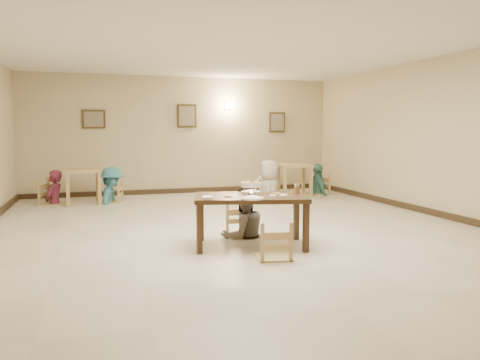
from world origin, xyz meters
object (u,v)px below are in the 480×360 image
object	(u,v)px
chair_near	(274,222)
bg_diner_c	(270,160)
chair_far	(242,206)
bg_chair_rl	(269,177)
bg_chair_lr	(112,183)
bg_chair_rr	(318,174)
main_table	(251,201)
main_diner	(244,187)
bg_chair_ll	(54,180)
bg_table_left	(83,175)
bg_diner_a	(53,170)
bg_diner_d	(318,164)
bg_table_right	(294,170)
bg_diner_b	(111,167)
curry_warmer	(251,185)
drink_glass	(297,189)

from	to	relation	value
chair_near	bg_diner_c	world-z (taller)	bg_diner_c
chair_far	bg_chair_rl	bearing A→B (deg)	63.13
bg_chair_lr	bg_chair_rr	distance (m)	5.09
main_table	bg_chair_rl	size ratio (longest dim) A/B	1.79
main_diner	bg_chair_ll	bearing A→B (deg)	-63.02
bg_table_left	bg_diner_a	distance (m)	0.63
chair_near	bg_diner_d	distance (m)	6.27
bg_table_left	bg_chair_lr	bearing A→B (deg)	-1.88
main_diner	bg_diner_a	world-z (taller)	main_diner
bg_chair_ll	bg_table_left	bearing A→B (deg)	-68.73
main_table	main_diner	xyz separation A→B (m)	(0.09, 0.62, 0.13)
chair_near	bg_table_right	world-z (taller)	chair_near
bg_table_right	bg_chair_rl	world-z (taller)	bg_chair_rl
chair_near	bg_diner_d	xyz separation A→B (m)	(3.28, 5.33, 0.32)
bg_diner_b	bg_diner_a	bearing A→B (deg)	102.09
bg_chair_ll	bg_diner_d	xyz separation A→B (m)	(6.31, -0.16, 0.24)
bg_table_left	bg_table_right	world-z (taller)	bg_table_right
curry_warmer	bg_chair_ll	xyz separation A→B (m)	(-2.97, 4.78, -0.32)
main_diner	bg_diner_c	xyz separation A→B (m)	(1.98, 4.13, 0.12)
chair_far	bg_diner_d	bearing A→B (deg)	49.68
bg_chair_lr	bg_diner_b	distance (m)	0.37
drink_glass	bg_chair_rr	bearing A→B (deg)	60.28
chair_near	drink_glass	bearing A→B (deg)	-124.31
curry_warmer	bg_table_right	world-z (taller)	curry_warmer
bg_chair_rr	bg_diner_c	bearing A→B (deg)	-100.05
drink_glass	bg_diner_c	distance (m)	5.01
bg_table_right	bg_chair_rr	bearing A→B (deg)	-2.38
curry_warmer	bg_diner_c	bearing A→B (deg)	66.45
bg_diner_b	bg_diner_d	size ratio (longest dim) A/B	1.04
curry_warmer	bg_diner_a	size ratio (longest dim) A/B	0.21
chair_far	drink_glass	bearing A→B (deg)	-52.17
bg_chair_rr	bg_chair_lr	bearing A→B (deg)	-97.06
curry_warmer	bg_chair_ll	distance (m)	5.64
chair_near	bg_chair_rl	world-z (taller)	bg_chair_rl
bg_chair_ll	bg_diner_c	xyz separation A→B (m)	(5.03, -0.06, 0.34)
main_table	bg_chair_rr	xyz separation A→B (m)	(3.36, 4.65, -0.13)
bg_chair_rl	chair_near	bearing A→B (deg)	174.87
bg_chair_lr	bg_diner_c	xyz separation A→B (m)	(3.80, -0.03, 0.45)
main_diner	bg_table_right	xyz separation A→B (m)	(2.63, 4.06, -0.12)
bg_table_left	bg_diner_b	xyz separation A→B (m)	(0.61, -0.02, 0.18)
drink_glass	bg_chair_lr	bearing A→B (deg)	116.34
main_table	bg_chair_ll	size ratio (longest dim) A/B	1.55
bg_diner_a	bg_diner_c	distance (m)	5.03
bg_diner_d	bg_diner_c	bearing A→B (deg)	86.58
main_table	bg_diner_a	world-z (taller)	bg_diner_a
bg_chair_lr	bg_diner_c	bearing A→B (deg)	106.71
main_diner	bg_diner_d	bearing A→B (deg)	-138.09
main_table	bg_chair_rl	world-z (taller)	bg_chair_rl
chair_far	bg_chair_rl	distance (m)	4.54
bg_chair_ll	bg_diner_d	world-z (taller)	bg_diner_d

